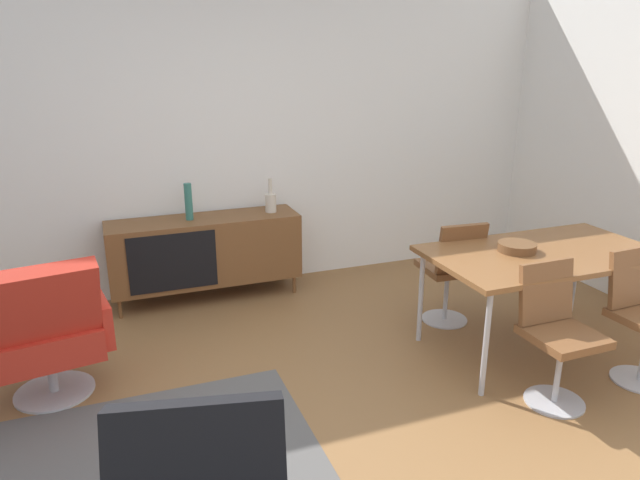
% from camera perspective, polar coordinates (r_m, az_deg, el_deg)
% --- Properties ---
extents(ground_plane, '(8.32, 8.32, 0.00)m').
position_cam_1_polar(ground_plane, '(3.33, 0.31, -20.05)').
color(ground_plane, olive).
extents(wall_back, '(6.80, 0.12, 2.80)m').
position_cam_1_polar(wall_back, '(5.18, -10.22, 10.43)').
color(wall_back, white).
rests_on(wall_back, ground_plane).
extents(sideboard, '(1.60, 0.45, 0.72)m').
position_cam_1_polar(sideboard, '(5.07, -11.21, -0.96)').
color(sideboard, brown).
rests_on(sideboard, ground_plane).
extents(vase_cobalt, '(0.10, 0.10, 0.30)m').
position_cam_1_polar(vase_cobalt, '(5.09, -4.86, 3.79)').
color(vase_cobalt, beige).
rests_on(vase_cobalt, sideboard).
extents(vase_sculptural_dark, '(0.06, 0.06, 0.31)m').
position_cam_1_polar(vase_sculptural_dark, '(4.93, -12.78, 3.69)').
color(vase_sculptural_dark, '#337266').
rests_on(vase_sculptural_dark, sideboard).
extents(dining_table, '(1.60, 0.90, 0.74)m').
position_cam_1_polar(dining_table, '(4.32, 21.03, -1.57)').
color(dining_table, brown).
rests_on(dining_table, ground_plane).
extents(wooden_bowl_on_table, '(0.26, 0.26, 0.06)m').
position_cam_1_polar(wooden_bowl_on_table, '(4.23, 18.76, -0.66)').
color(wooden_bowl_on_table, brown).
rests_on(wooden_bowl_on_table, dining_table).
extents(dining_chair_back_left, '(0.43, 0.45, 0.86)m').
position_cam_1_polar(dining_chair_back_left, '(4.59, 12.83, -2.66)').
color(dining_chair_back_left, brown).
rests_on(dining_chair_back_left, ground_plane).
extents(dining_chair_front_left, '(0.40, 0.43, 0.86)m').
position_cam_1_polar(dining_chair_front_left, '(3.80, 22.17, -8.09)').
color(dining_chair_front_left, brown).
rests_on(dining_chair_front_left, ground_plane).
extents(lounge_chair_red, '(0.79, 0.74, 0.95)m').
position_cam_1_polar(lounge_chair_red, '(3.88, -25.32, -7.99)').
color(lounge_chair_red, red).
rests_on(lounge_chair_red, ground_plane).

